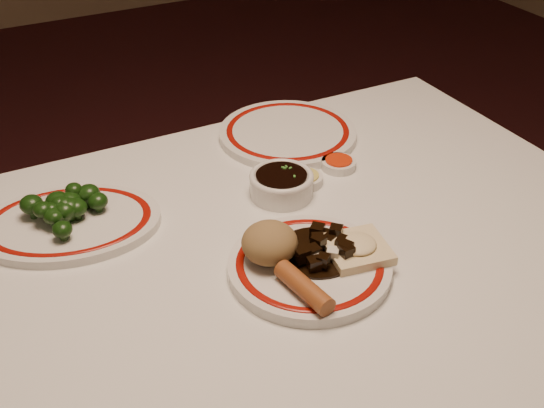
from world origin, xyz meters
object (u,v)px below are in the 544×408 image
at_px(main_plate, 309,266).
at_px(broccoli_pile, 66,206).
at_px(broccoli_plate, 69,223).
at_px(spring_roll, 304,287).
at_px(stirfry_heap, 321,249).
at_px(soy_bowl, 281,185).
at_px(dining_table, 283,300).
at_px(rice_mound, 270,243).
at_px(fried_wonton, 357,248).

xyz_separation_m(main_plate, broccoli_pile, (-0.29, 0.28, 0.03)).
bearing_deg(main_plate, broccoli_plate, 136.19).
relative_size(spring_roll, stirfry_heap, 0.83).
height_order(stirfry_heap, soy_bowl, stirfry_heap).
relative_size(dining_table, rice_mound, 14.38).
xyz_separation_m(dining_table, main_plate, (0.02, -0.05, 0.10)).
distance_m(fried_wonton, broccoli_plate, 0.47).
distance_m(rice_mound, soy_bowl, 0.20).
xyz_separation_m(rice_mound, fried_wonton, (0.12, -0.05, -0.02)).
distance_m(spring_roll, stirfry_heap, 0.09).
bearing_deg(broccoli_plate, main_plate, -43.81).
height_order(main_plate, fried_wonton, fried_wonton).
distance_m(dining_table, stirfry_heap, 0.13).
height_order(fried_wonton, broccoli_plate, fried_wonton).
bearing_deg(soy_bowl, main_plate, -106.92).
xyz_separation_m(fried_wonton, soy_bowl, (-0.01, 0.22, -0.01)).
bearing_deg(soy_bowl, broccoli_pile, 167.17).
relative_size(fried_wonton, soy_bowl, 0.95).
bearing_deg(fried_wonton, broccoli_pile, 140.63).
height_order(main_plate, rice_mound, rice_mound).
relative_size(fried_wonton, broccoli_plate, 0.30).
xyz_separation_m(dining_table, broccoli_plate, (-0.27, 0.22, 0.10)).
height_order(stirfry_heap, broccoli_pile, broccoli_pile).
height_order(rice_mound, spring_roll, rice_mound).
height_order(fried_wonton, soy_bowl, fried_wonton).
xyz_separation_m(dining_table, fried_wonton, (0.09, -0.07, 0.12)).
bearing_deg(main_plate, stirfry_heap, 17.12).
xyz_separation_m(broccoli_pile, soy_bowl, (0.35, -0.08, -0.02)).
distance_m(fried_wonton, stirfry_heap, 0.05).
bearing_deg(fried_wonton, dining_table, 143.45).
bearing_deg(broccoli_plate, stirfry_heap, -40.89).
xyz_separation_m(fried_wonton, stirfry_heap, (-0.05, 0.02, 0.00)).
bearing_deg(broccoli_pile, fried_wonton, -39.37).
bearing_deg(broccoli_plate, fried_wonton, -38.71).
bearing_deg(rice_mound, dining_table, 28.76).
xyz_separation_m(rice_mound, stirfry_heap, (0.07, -0.03, -0.02)).
relative_size(stirfry_heap, soy_bowl, 1.13).
xyz_separation_m(dining_table, broccoli_pile, (-0.27, 0.23, 0.13)).
relative_size(main_plate, rice_mound, 3.18).
bearing_deg(broccoli_pile, soy_bowl, -12.83).
relative_size(main_plate, fried_wonton, 2.55).
distance_m(spring_roll, soy_bowl, 0.28).
height_order(rice_mound, broccoli_plate, rice_mound).
height_order(rice_mound, soy_bowl, rice_mound).
bearing_deg(dining_table, stirfry_heap, -49.89).
distance_m(stirfry_heap, soy_bowl, 0.20).
height_order(main_plate, spring_roll, spring_roll).
bearing_deg(main_plate, soy_bowl, 73.08).
relative_size(spring_roll, broccoli_pile, 0.77).
height_order(stirfry_heap, broccoli_plate, stirfry_heap).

